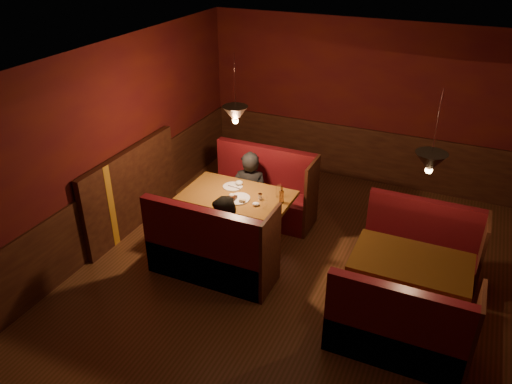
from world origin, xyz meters
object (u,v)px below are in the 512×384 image
at_px(diner_b, 227,224).
at_px(main_bench_near, 211,255).
at_px(main_table, 238,206).
at_px(second_bench_near, 397,335).
at_px(second_bench_far, 419,253).
at_px(second_table, 409,274).
at_px(diner_a, 250,178).
at_px(main_bench_far, 264,196).

bearing_deg(diner_b, main_bench_near, -107.16).
height_order(main_table, second_bench_near, main_table).
bearing_deg(main_bench_near, second_bench_far, 25.83).
height_order(second_bench_far, diner_b, diner_b).
xyz_separation_m(main_table, second_bench_near, (2.55, -1.31, -0.30)).
relative_size(second_table, diner_b, 0.94).
distance_m(main_bench_near, diner_a, 1.57).
bearing_deg(diner_b, main_table, 107.09).
distance_m(main_bench_far, main_bench_near, 1.78).
height_order(second_bench_far, second_bench_near, same).
relative_size(second_bench_far, diner_b, 1.04).
bearing_deg(second_bench_near, diner_a, 143.92).
bearing_deg(diner_a, second_bench_near, 129.17).
relative_size(main_table, diner_b, 1.07).
relative_size(second_table, second_bench_far, 0.90).
xyz_separation_m(main_bench_far, second_bench_near, (2.53, -2.20, -0.03)).
bearing_deg(main_bench_far, main_table, -91.18).
xyz_separation_m(main_bench_near, diner_a, (-0.12, 1.51, 0.42)).
height_order(second_table, diner_a, diner_a).
bearing_deg(main_bench_far, second_bench_far, -12.27).
bearing_deg(main_bench_far, diner_a, -114.01).
bearing_deg(main_bench_far, second_bench_near, -40.93).
xyz_separation_m(second_table, second_bench_far, (0.03, 0.82, -0.23)).
bearing_deg(diner_b, diner_a, 105.69).
xyz_separation_m(main_bench_near, diner_b, (0.11, 0.27, 0.36)).
xyz_separation_m(main_table, diner_a, (-0.10, 0.62, 0.15)).
distance_m(main_bench_near, diner_b, 0.46).
relative_size(second_table, diner_a, 0.87).
distance_m(second_table, second_bench_near, 0.85).
bearing_deg(main_table, second_bench_near, -27.16).
relative_size(diner_a, diner_b, 1.09).
height_order(main_table, second_table, main_table).
height_order(second_bench_near, diner_a, diner_a).
height_order(second_bench_far, diner_a, diner_a).
bearing_deg(second_bench_far, main_bench_near, -154.17).
distance_m(main_bench_near, second_table, 2.54).
xyz_separation_m(main_table, diner_b, (0.13, -0.62, 0.09)).
distance_m(main_bench_far, diner_b, 1.55).
height_order(main_bench_far, second_bench_near, main_bench_far).
distance_m(main_table, diner_b, 0.64).
bearing_deg(second_bench_far, main_table, -172.48).
bearing_deg(second_table, main_table, 169.08).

